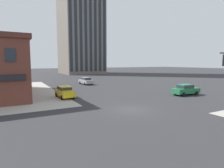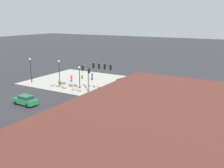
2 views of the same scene
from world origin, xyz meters
name	(u,v)px [view 1 (image 1 of 2)]	position (x,y,z in m)	size (l,w,h in m)	color
ground_plane	(131,110)	(0.00, 0.00, 0.00)	(320.00, 320.00, 0.00)	#2D2D30
car_main_southbound_near	(65,91)	(-4.42, 10.39, 0.92)	(2.03, 4.47, 1.68)	gold
car_main_southbound_far	(186,89)	(12.76, 3.55, 0.92)	(4.48, 2.05, 1.68)	#1E6B3D
car_cross_eastbound	(86,81)	(4.32, 24.81, 0.92)	(2.13, 4.52, 1.68)	#99999E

